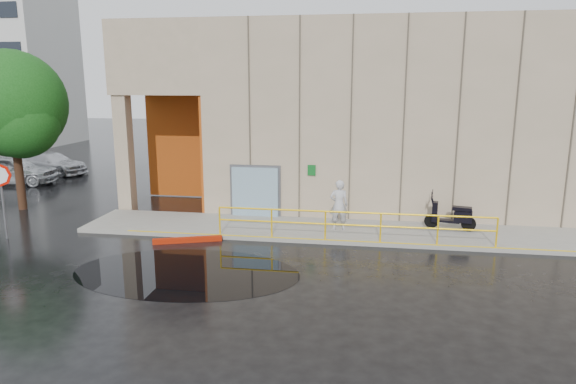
% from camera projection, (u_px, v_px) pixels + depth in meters
% --- Properties ---
extents(ground, '(120.00, 120.00, 0.00)m').
position_uv_depth(ground, '(207.00, 270.00, 15.44)').
color(ground, black).
rests_on(ground, ground).
extents(sidewalk, '(20.00, 3.00, 0.15)m').
position_uv_depth(sidewalk, '(347.00, 231.00, 19.17)').
color(sidewalk, gray).
rests_on(sidewalk, ground).
extents(building, '(20.00, 10.17, 8.00)m').
position_uv_depth(building, '(378.00, 110.00, 24.39)').
color(building, gray).
rests_on(building, ground).
extents(guardrail, '(9.56, 0.06, 1.03)m').
position_uv_depth(guardrail, '(353.00, 226.00, 17.70)').
color(guardrail, yellow).
rests_on(guardrail, sidewalk).
extents(person, '(0.74, 0.54, 1.88)m').
position_uv_depth(person, '(339.00, 205.00, 18.93)').
color(person, '#B9B9BE').
rests_on(person, sidewalk).
extents(scooter, '(1.89, 0.91, 1.43)m').
position_uv_depth(scooter, '(451.00, 208.00, 18.96)').
color(scooter, black).
rests_on(scooter, sidewalk).
extents(stop_sign, '(0.80, 0.27, 2.74)m').
position_uv_depth(stop_sign, '(0.00, 185.00, 18.08)').
color(stop_sign, '#5D5D61').
rests_on(stop_sign, ground).
extents(red_curb, '(2.32, 0.97, 0.18)m').
position_uv_depth(red_curb, '(188.00, 240.00, 18.06)').
color(red_curb, '#9C1B05').
rests_on(red_curb, ground).
extents(puddle, '(6.86, 4.26, 0.01)m').
position_uv_depth(puddle, '(186.00, 272.00, 15.22)').
color(puddle, black).
rests_on(puddle, ground).
extents(car_a, '(5.01, 2.65, 1.62)m').
position_uv_depth(car_a, '(11.00, 170.00, 28.09)').
color(car_a, silver).
rests_on(car_a, ground).
extents(car_c, '(4.81, 2.57, 1.33)m').
position_uv_depth(car_c, '(51.00, 163.00, 31.24)').
color(car_c, silver).
rests_on(car_c, ground).
extents(tree_near, '(4.55, 4.55, 6.90)m').
position_uv_depth(tree_near, '(14.00, 108.00, 21.73)').
color(tree_near, black).
rests_on(tree_near, ground).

